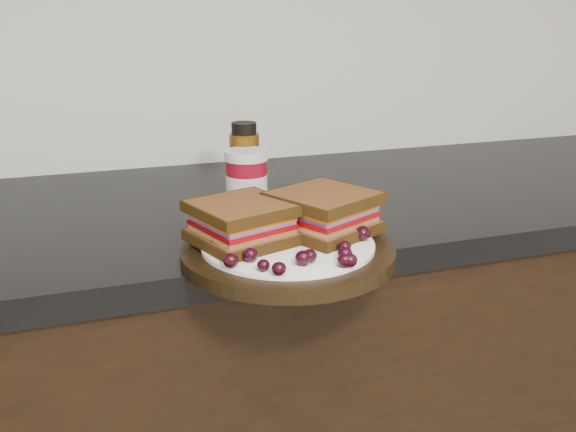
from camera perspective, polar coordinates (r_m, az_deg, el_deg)
name	(u,v)px	position (r m, az deg, el deg)	size (l,w,h in m)	color
countertop	(195,216)	(1.10, -8.26, -0.01)	(3.98, 0.60, 0.04)	black
plate	(288,253)	(0.84, 0.00, -3.31)	(0.28, 0.28, 0.02)	black
sandwich_left	(242,223)	(0.83, -4.11, -0.58)	(0.12, 0.12, 0.05)	brown
sandwich_right	(324,212)	(0.87, 3.19, 0.34)	(0.12, 0.12, 0.06)	brown
grape_0	(231,260)	(0.76, -5.11, -3.96)	(0.02, 0.02, 0.02)	black
grape_1	(250,255)	(0.77, -3.37, -3.45)	(0.02, 0.02, 0.02)	black
grape_2	(264,265)	(0.74, -2.19, -4.39)	(0.02, 0.02, 0.01)	black
grape_3	(279,269)	(0.73, -0.81, -4.70)	(0.02, 0.02, 0.02)	black
grape_4	(303,258)	(0.76, 1.35, -3.75)	(0.02, 0.02, 0.02)	black
grape_5	(310,256)	(0.77, 1.93, -3.56)	(0.02, 0.02, 0.02)	black
grape_6	(345,260)	(0.76, 5.08, -3.95)	(0.02, 0.02, 0.02)	black
grape_7	(350,260)	(0.76, 5.53, -3.94)	(0.02, 0.02, 0.02)	black
grape_8	(345,254)	(0.78, 5.10, -3.35)	(0.02, 0.02, 0.02)	black
grape_9	(345,247)	(0.80, 5.05, -2.72)	(0.02, 0.02, 0.02)	black
grape_10	(363,233)	(0.85, 6.65, -1.53)	(0.02, 0.02, 0.02)	black
grape_11	(352,232)	(0.85, 5.69, -1.46)	(0.02, 0.02, 0.02)	black
grape_12	(347,232)	(0.85, 5.27, -1.42)	(0.02, 0.02, 0.02)	black
grape_13	(336,225)	(0.88, 4.27, -0.77)	(0.02, 0.02, 0.01)	black
grape_14	(314,224)	(0.88, 2.31, -0.75)	(0.01, 0.01, 0.01)	black
grape_15	(252,230)	(0.85, -3.25, -1.27)	(0.02, 0.02, 0.02)	black
grape_16	(224,231)	(0.86, -5.71, -1.36)	(0.02, 0.02, 0.02)	black
grape_17	(233,236)	(0.84, -4.95, -1.75)	(0.02, 0.02, 0.02)	black
grape_18	(221,243)	(0.81, -5.94, -2.44)	(0.02, 0.02, 0.02)	black
grape_19	(215,246)	(0.81, -6.51, -2.63)	(0.02, 0.02, 0.02)	black
grape_20	(248,234)	(0.84, -3.54, -1.58)	(0.02, 0.02, 0.02)	black
grape_21	(251,237)	(0.84, -3.35, -1.87)	(0.02, 0.02, 0.01)	black
grape_22	(233,243)	(0.82, -4.87, -2.37)	(0.01, 0.01, 0.01)	black
condiment_jar	(247,181)	(1.03, -3.69, 3.09)	(0.07, 0.07, 0.10)	maroon
oil_bottle	(245,164)	(1.07, -3.87, 4.68)	(0.05, 0.05, 0.14)	#4D2B07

